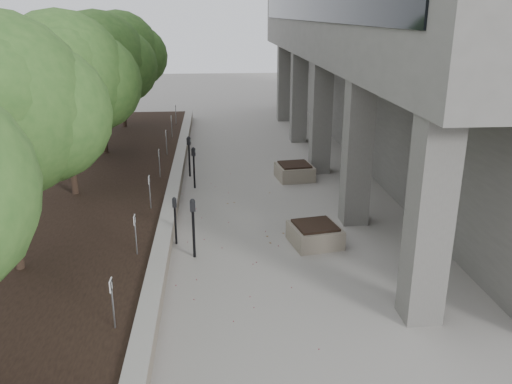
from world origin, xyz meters
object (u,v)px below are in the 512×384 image
parking_meter_4 (194,168)px  parking_meter_5 (189,157)px  parking_meter_2 (193,228)px  crabapple_tree_2 (1,147)px  crabapple_tree_3 (65,105)px  parking_meter_3 (175,221)px  crabapple_tree_4 (99,83)px  crabapple_tree_5 (120,70)px  planter_back (294,171)px  planter_front (315,234)px

parking_meter_4 → parking_meter_5: parking_meter_5 is taller
parking_meter_2 → parking_meter_4: parking_meter_2 is taller
crabapple_tree_2 → parking_meter_4: size_ratio=3.79×
crabapple_tree_3 → parking_meter_3: crabapple_tree_3 is taller
crabapple_tree_4 → parking_meter_2: 9.97m
crabapple_tree_3 → crabapple_tree_4: size_ratio=1.00×
crabapple_tree_2 → parking_meter_5: (3.39, 7.80, -2.37)m
crabapple_tree_2 → parking_meter_4: (3.60, 6.43, -2.40)m
parking_meter_5 → crabapple_tree_4: bearing=166.1°
crabapple_tree_2 → crabapple_tree_4: bearing=90.0°
crabapple_tree_4 → crabapple_tree_5: bearing=90.0°
parking_meter_2 → parking_meter_5: parking_meter_2 is taller
crabapple_tree_3 → crabapple_tree_4: 5.00m
crabapple_tree_4 → parking_meter_3: size_ratio=4.23×
parking_meter_2 → parking_meter_3: (-0.49, 0.81, -0.12)m
parking_meter_4 → planter_back: parking_meter_4 is taller
crabapple_tree_4 → parking_meter_4: crabapple_tree_4 is taller
crabapple_tree_2 → planter_front: size_ratio=4.57×
crabapple_tree_5 → planter_back: size_ratio=4.45×
crabapple_tree_2 → crabapple_tree_4: same height
parking_meter_3 → parking_meter_5: parking_meter_5 is taller
crabapple_tree_3 → planter_back: (7.15, 2.17, -2.84)m
crabapple_tree_2 → parking_meter_3: bearing=30.0°
crabapple_tree_3 → parking_meter_4: 4.56m
crabapple_tree_5 → parking_meter_4: (3.60, -8.57, -2.40)m
crabapple_tree_5 → parking_meter_2: crabapple_tree_5 is taller
crabapple_tree_4 → planter_back: bearing=-21.6°
crabapple_tree_4 → parking_meter_2: size_ratio=3.58×
crabapple_tree_2 → parking_meter_2: 4.55m
parking_meter_4 → planter_front: parking_meter_4 is taller
crabapple_tree_2 → crabapple_tree_5: size_ratio=1.00×
crabapple_tree_2 → parking_meter_5: bearing=66.5°
crabapple_tree_4 → planter_back: (7.15, -2.83, -2.84)m
planter_back → parking_meter_3: bearing=-126.3°
crabapple_tree_4 → parking_meter_4: size_ratio=3.79×
crabapple_tree_3 → crabapple_tree_5: (0.00, 10.00, 0.00)m
crabapple_tree_3 → planter_front: 8.14m
crabapple_tree_4 → parking_meter_5: bearing=-33.0°
crabapple_tree_2 → crabapple_tree_5: same height
parking_meter_3 → planter_back: size_ratio=1.05×
planter_front → parking_meter_2: bearing=-170.6°
crabapple_tree_3 → crabapple_tree_5: bearing=90.0°
crabapple_tree_4 → crabapple_tree_5: 5.00m
parking_meter_4 → planter_front: 5.84m
parking_meter_2 → planter_front: bearing=3.9°
parking_meter_3 → parking_meter_5: bearing=84.0°
crabapple_tree_3 → parking_meter_5: (3.39, 2.80, -2.37)m
planter_front → planter_back: (0.33, 5.60, 0.01)m
crabapple_tree_5 → parking_meter_2: size_ratio=3.58×
parking_meter_4 → planter_back: (3.55, 0.74, -0.43)m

